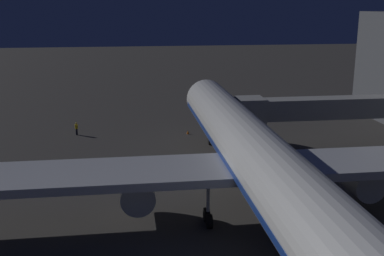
{
  "coord_description": "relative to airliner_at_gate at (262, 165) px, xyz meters",
  "views": [
    {
      "loc": [
        10.46,
        46.02,
        17.8
      ],
      "look_at": [
        3.0,
        -7.88,
        3.5
      ],
      "focal_mm": 44.5,
      "sensor_mm": 36.0,
      "label": 1
    }
  ],
  "objects": [
    {
      "name": "ground_plane",
      "position": [
        -0.0,
        -11.08,
        -5.23
      ],
      "size": [
        320.0,
        320.0,
        0.0
      ],
      "primitive_type": "plane",
      "color": "#383533"
    },
    {
      "name": "airliner_at_gate",
      "position": [
        0.0,
        0.0,
        0.0
      ],
      "size": [
        58.64,
        60.09,
        18.02
      ],
      "color": "silver",
      "rests_on": "ground_plane"
    },
    {
      "name": "jet_bridge",
      "position": [
        -12.0,
        -19.27,
        0.12
      ],
      "size": [
        22.38,
        3.4,
        6.88
      ],
      "color": "#9E9E99",
      "rests_on": "ground_plane"
    },
    {
      "name": "ground_crew_marshaller_fwd",
      "position": [
        17.63,
        -30.61,
        -4.24
      ],
      "size": [
        0.4,
        0.4,
        1.8
      ],
      "color": "black",
      "rests_on": "ground_plane"
    },
    {
      "name": "traffic_cone_nose_port",
      "position": [
        -2.2,
        -28.96,
        -4.96
      ],
      "size": [
        0.36,
        0.36,
        0.55
      ],
      "primitive_type": "cone",
      "color": "orange",
      "rests_on": "ground_plane"
    },
    {
      "name": "traffic_cone_nose_starboard",
      "position": [
        2.2,
        -28.96,
        -4.96
      ],
      "size": [
        0.36,
        0.36,
        0.55
      ],
      "primitive_type": "cone",
      "color": "orange",
      "rests_on": "ground_plane"
    }
  ]
}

